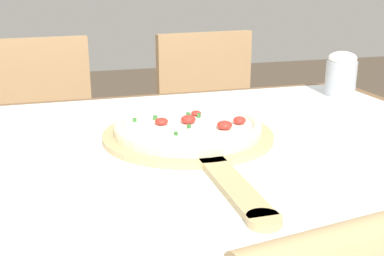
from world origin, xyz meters
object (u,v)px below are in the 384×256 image
object	(u,v)px
pizza_peel	(192,139)
pizza	(188,126)
chair_right	(213,134)
flour_cup	(341,73)
rolling_pin	(357,241)
chair_left	(42,149)

from	to	relation	value
pizza_peel	pizza	distance (m)	0.03
chair_right	flour_cup	xyz separation A→B (m)	(0.20, -0.50, 0.32)
rolling_pin	chair_left	xyz separation A→B (m)	(-0.38, 1.24, -0.28)
rolling_pin	pizza	bearing A→B (deg)	97.62
pizza	rolling_pin	size ratio (longest dim) A/B	0.73
chair_right	chair_left	bearing A→B (deg)	174.26
chair_left	flour_cup	xyz separation A→B (m)	(0.83, -0.50, 0.32)
rolling_pin	flour_cup	world-z (taller)	flour_cup
pizza_peel	flour_cup	bearing A→B (deg)	28.13
pizza	rolling_pin	distance (m)	0.49
pizza_peel	chair_right	xyz separation A→B (m)	(0.31, 0.78, -0.26)
pizza	chair_left	distance (m)	0.86
rolling_pin	chair_left	bearing A→B (deg)	107.16
rolling_pin	chair_right	bearing A→B (deg)	78.80
flour_cup	rolling_pin	bearing A→B (deg)	-121.24
pizza	chair_right	distance (m)	0.86
pizza_peel	rolling_pin	distance (m)	0.46
chair_left	chair_right	world-z (taller)	same
rolling_pin	flour_cup	bearing A→B (deg)	58.76
pizza	chair_left	size ratio (longest dim) A/B	0.34
pizza	chair_right	xyz separation A→B (m)	(0.31, 0.75, -0.28)
pizza_peel	flour_cup	distance (m)	0.58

